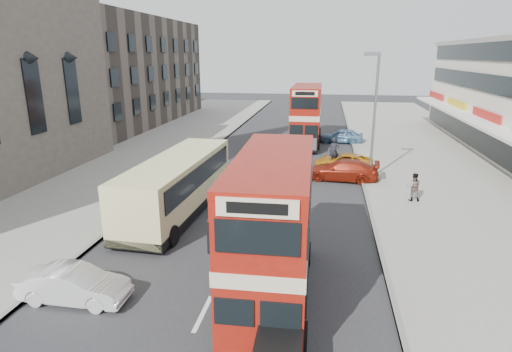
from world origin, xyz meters
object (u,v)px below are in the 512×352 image
Objects in this scene: car_right_c at (341,136)px; pedestrian_near at (414,187)px; coach at (178,183)px; street_lamp at (374,107)px; car_left_front at (74,285)px; car_right_b at (343,162)px; bus_main at (273,228)px; bus_second at (306,114)px; car_right_a at (342,170)px; cyclist at (334,158)px.

car_right_c is 2.48× the size of pedestrian_near.
street_lamp is at bearing 38.17° from coach.
car_left_front reaches higher than car_right_b.
bus_main is 2.08× the size of car_right_b.
car_right_b is at bearing -26.91° from car_left_front.
street_lamp is 0.79× the size of coach.
coach is 13.37m from car_right_b.
bus_main is 26.95m from car_right_c.
street_lamp is at bearing 111.76° from bus_second.
car_right_a is at bearing -102.16° from bus_main.
pedestrian_near is (6.49, 10.56, -1.55)m from bus_main.
bus_second is at bearing 101.31° from cyclist.
street_lamp is at bearing -34.47° from car_left_front.
car_left_front is at bearing -124.34° from street_lamp.
cyclist is (8.69, 18.68, 0.17)m from car_left_front.
bus_main is 2.38× the size of car_left_front.
car_right_c reaches higher than car_left_front.
street_lamp is at bearing 101.90° from car_right_a.
cyclist reaches higher than car_left_front.
coach is at bearing -144.02° from street_lamp.
car_right_c is at bearing 67.82° from coach.
bus_second is 9.50m from cyclist.
car_right_a is at bearing -173.73° from street_lamp.
street_lamp is 5.32m from cyclist.
car_right_a is 12.30m from car_right_c.
street_lamp is 12.74m from bus_second.
bus_second is at bearing -155.04° from car_right_b.
bus_second reaches higher than car_right_b.
car_right_b is (8.75, 10.05, -1.02)m from coach.
pedestrian_near reaches higher than car_right_c.
bus_second reaches higher than car_left_front.
cyclist is (-0.81, -9.43, 0.09)m from car_right_c.
pedestrian_near is 0.71× the size of cyclist.
pedestrian_near is (6.74, -15.69, -1.72)m from bus_second.
car_left_front is 0.92× the size of car_right_c.
car_right_b is (9.37, 18.57, -0.02)m from car_left_front.
car_right_c is (3.29, 0.46, -2.00)m from bus_second.
bus_main is 2.18× the size of car_right_c.
coach is at bearing -52.06° from bus_main.
cyclist reaches higher than car_right_a.
car_right_a is 2.91× the size of pedestrian_near.
car_right_a is 2.77m from car_right_b.
pedestrian_near is at bearing 112.96° from bus_second.
coach reaches higher than cyclist.
car_left_front is at bearing -92.01° from coach.
pedestrian_near reaches higher than car_right_a.
bus_second is 1.97× the size of car_right_a.
car_right_b is at bearing -12.67° from cyclist.
car_right_b is at bearing -177.79° from car_right_a.
bus_main is at bearing -107.00° from street_lamp.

